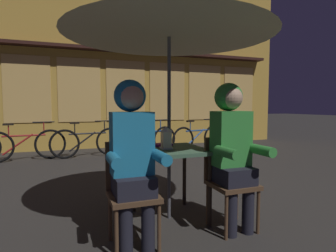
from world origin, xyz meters
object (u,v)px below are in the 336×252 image
(person_right_hooded, at_px, (232,141))
(bicycle_third, at_px, (88,142))
(bicycle_fourth, at_px, (147,140))
(person_left_hooded, at_px, (132,146))
(chair_right, at_px, (228,177))
(cafe_table, at_px, (169,158))
(chair_left, at_px, (131,187))
(book, at_px, (162,145))
(bicycle_second, at_px, (24,145))
(bicycle_fifth, at_px, (199,138))
(patio_umbrella, at_px, (169,18))
(lantern, at_px, (166,137))

(person_right_hooded, bearing_deg, bicycle_third, 103.75)
(bicycle_fourth, bearing_deg, person_left_hooded, -107.23)
(chair_right, bearing_deg, bicycle_third, 103.93)
(cafe_table, height_order, chair_right, chair_right)
(person_left_hooded, bearing_deg, bicycle_fourth, 72.77)
(chair_left, xyz_separation_m, bicycle_fourth, (1.31, 4.15, -0.14))
(bicycle_fourth, distance_m, book, 3.69)
(bicycle_third, xyz_separation_m, book, (0.56, -3.66, 0.41))
(bicycle_second, distance_m, bicycle_fifth, 4.07)
(patio_umbrella, xyz_separation_m, bicycle_third, (-0.57, 3.87, -1.71))
(cafe_table, height_order, patio_umbrella, patio_umbrella)
(cafe_table, xyz_separation_m, chair_left, (-0.48, -0.37, -0.15))
(bicycle_fourth, bearing_deg, bicycle_third, 176.61)
(chair_right, height_order, person_left_hooded, person_left_hooded)
(cafe_table, bearing_deg, bicycle_second, 115.95)
(chair_left, bearing_deg, patio_umbrella, 37.55)
(person_left_hooded, distance_m, bicycle_fourth, 4.44)
(cafe_table, height_order, bicycle_fourth, bicycle_fourth)
(lantern, relative_size, person_left_hooded, 0.17)
(chair_right, relative_size, person_right_hooded, 0.62)
(bicycle_third, height_order, bicycle_fifth, same)
(person_left_hooded, height_order, bicycle_fourth, person_left_hooded)
(person_left_hooded, xyz_separation_m, book, (0.47, 0.64, -0.09))
(bicycle_fourth, bearing_deg, bicycle_fifth, -3.98)
(cafe_table, relative_size, book, 3.70)
(bicycle_fourth, bearing_deg, lantern, -102.79)
(chair_right, bearing_deg, bicycle_fourth, 85.24)
(person_right_hooded, distance_m, bicycle_fourth, 4.25)
(chair_right, relative_size, book, 4.35)
(bicycle_fifth, bearing_deg, lantern, -121.01)
(bicycle_fourth, bearing_deg, cafe_table, -102.31)
(person_left_hooded, bearing_deg, person_right_hooded, 0.00)
(patio_umbrella, xyz_separation_m, bicycle_fifth, (2.19, 3.69, -1.71))
(cafe_table, distance_m, bicycle_fourth, 3.88)
(bicycle_fourth, bearing_deg, book, -103.10)
(chair_left, relative_size, chair_right, 1.00)
(cafe_table, relative_size, chair_right, 0.85)
(bicycle_fourth, bearing_deg, bicycle_second, 178.35)
(cafe_table, height_order, person_left_hooded, person_left_hooded)
(chair_left, bearing_deg, person_left_hooded, -90.00)
(chair_right, xyz_separation_m, bicycle_second, (-2.36, 4.23, -0.14))
(chair_right, height_order, bicycle_fourth, chair_right)
(bicycle_fourth, bearing_deg, chair_right, -94.76)
(person_right_hooded, bearing_deg, bicycle_fifth, 67.44)
(person_right_hooded, xyz_separation_m, bicycle_fourth, (0.35, 4.21, -0.50))
(cafe_table, xyz_separation_m, lantern, (-0.04, -0.01, 0.22))
(lantern, relative_size, bicycle_third, 0.14)
(cafe_table, distance_m, lantern, 0.23)
(person_right_hooded, relative_size, bicycle_fifth, 0.85)
(person_left_hooded, bearing_deg, chair_left, 90.00)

